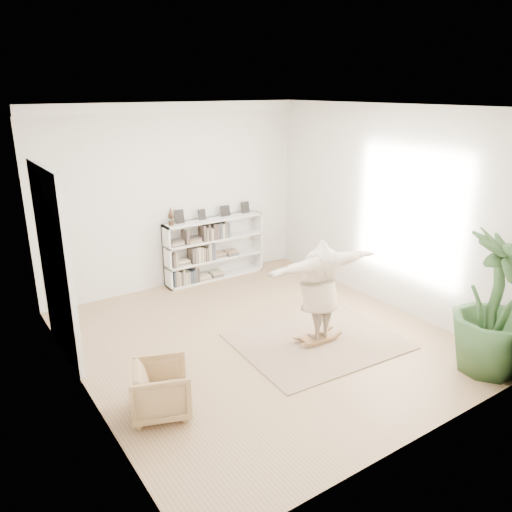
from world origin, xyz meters
The scene contains 9 objects.
floor centered at (0.00, 0.00, 0.00)m, with size 6.00×6.00×0.00m, color #936C4B.
room_shell centered at (0.00, 2.94, 3.51)m, with size 6.00×6.00×6.00m.
doors centered at (-2.70, 1.30, 1.40)m, with size 0.09×1.78×2.92m.
bookshelf centered at (0.74, 2.82, 0.64)m, with size 2.20×0.35×1.64m.
armchair centered at (-2.11, -0.89, 0.33)m, with size 0.71×0.73×0.66m, color tan.
rug centered at (0.70, -0.58, 0.01)m, with size 2.50×2.00×0.02m, color tan.
rocker_board centered at (0.70, -0.58, 0.07)m, with size 0.55×0.35×0.11m.
person centered at (0.70, -0.58, 0.94)m, with size 1.99×0.54×1.62m, color #CAB298.
houseplant centered at (2.18, -2.55, 1.01)m, with size 1.13×1.13×2.02m, color #2F5028.
Camera 1 is at (-4.07, -5.93, 3.85)m, focal length 35.00 mm.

